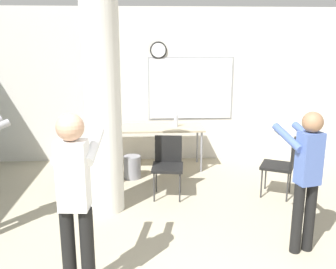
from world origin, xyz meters
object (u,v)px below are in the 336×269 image
(folding_table, at_px, (149,130))
(chair_mid_room, at_px, (283,163))
(person_playing_front, at_px, (75,192))
(person_playing_side, at_px, (306,171))
(chair_table_left, at_px, (102,153))
(bottle_on_table, at_px, (176,120))
(chair_table_front, at_px, (168,162))

(folding_table, height_order, chair_mid_room, chair_mid_room)
(person_playing_front, bearing_deg, folding_table, 79.11)
(folding_table, relative_size, person_playing_side, 1.24)
(chair_mid_room, relative_size, chair_table_left, 1.00)
(bottle_on_table, xyz_separation_m, chair_table_front, (-0.22, -1.25, -0.35))
(chair_table_left, height_order, person_playing_side, person_playing_side)
(chair_mid_room, height_order, person_playing_side, person_playing_side)
(chair_table_front, relative_size, person_playing_front, 0.53)
(chair_table_front, height_order, person_playing_side, person_playing_side)
(chair_table_left, bearing_deg, folding_table, 44.04)
(chair_mid_room, relative_size, person_playing_front, 0.53)
(bottle_on_table, relative_size, chair_mid_room, 0.34)
(person_playing_front, bearing_deg, chair_mid_room, 38.41)
(person_playing_front, xyz_separation_m, person_playing_side, (2.26, 0.59, -0.07))
(person_playing_side, bearing_deg, person_playing_front, -165.37)
(folding_table, bearing_deg, chair_table_left, -135.96)
(person_playing_side, bearing_deg, chair_table_front, 130.50)
(folding_table, relative_size, chair_table_front, 2.18)
(bottle_on_table, bearing_deg, person_playing_front, -108.25)
(folding_table, distance_m, person_playing_side, 3.24)
(person_playing_side, bearing_deg, bottle_on_table, 111.76)
(bottle_on_table, height_order, chair_table_left, bottle_on_table)
(bottle_on_table, relative_size, chair_table_front, 0.34)
(bottle_on_table, bearing_deg, chair_table_front, -99.80)
(chair_mid_room, xyz_separation_m, chair_table_left, (-2.65, 0.65, 0.00))
(bottle_on_table, relative_size, chair_table_left, 0.34)
(bottle_on_table, xyz_separation_m, person_playing_side, (1.13, -2.83, 0.04))
(chair_table_left, bearing_deg, person_playing_side, -41.77)
(person_playing_front, bearing_deg, bottle_on_table, 71.75)
(chair_table_left, distance_m, person_playing_front, 2.72)
(chair_table_front, xyz_separation_m, person_playing_side, (1.35, -1.57, 0.39))
(bottle_on_table, distance_m, chair_mid_room, 2.02)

